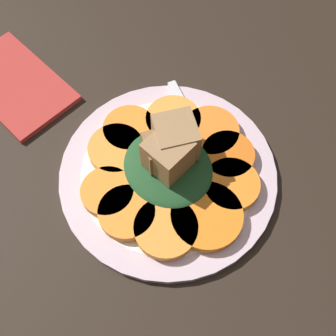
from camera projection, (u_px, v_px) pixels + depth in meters
table_slab at (168, 179)px, 53.64cm from camera, size 120.00×120.00×2.00cm
plate at (168, 174)px, 52.29cm from camera, size 26.88×26.88×1.05cm
carrot_slice_0 at (107, 192)px, 49.83cm from camera, size 6.33×6.33×1.24cm
carrot_slice_1 at (127, 213)px, 48.62cm from camera, size 6.67×6.67×1.24cm
carrot_slice_2 at (166, 228)px, 47.75cm from camera, size 7.34×7.34×1.24cm
carrot_slice_3 at (207, 216)px, 48.43cm from camera, size 8.38×8.38×1.24cm
carrot_slice_4 at (231, 185)px, 50.26cm from camera, size 6.83×6.83×1.24cm
carrot_slice_5 at (228, 155)px, 52.13cm from camera, size 6.58×6.58×1.24cm
carrot_slice_6 at (208, 130)px, 53.88cm from camera, size 7.32×7.32×1.24cm
carrot_slice_7 at (173, 120)px, 54.55cm from camera, size 7.14×7.14×1.24cm
carrot_slice_8 at (130, 129)px, 53.91cm from camera, size 6.73×6.73×1.24cm
carrot_slice_9 at (116, 149)px, 52.53cm from camera, size 7.01×7.01×1.24cm
center_pile at (169, 157)px, 49.65cm from camera, size 11.54×10.57×6.79cm
fork at (203, 142)px, 53.51cm from camera, size 19.04×9.05×0.40cm
napkin at (15, 84)px, 58.94cm from camera, size 16.98×10.19×0.80cm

